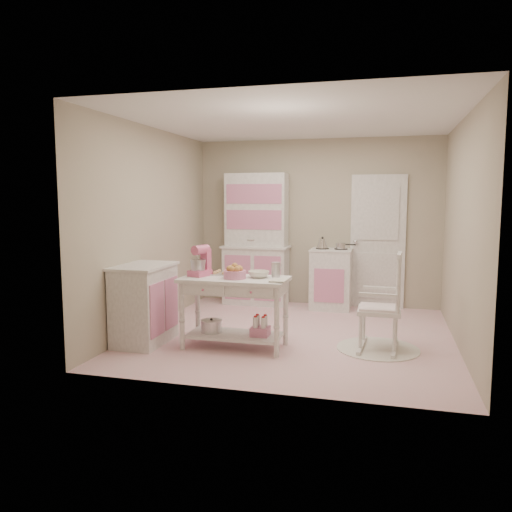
% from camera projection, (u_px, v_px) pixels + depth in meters
% --- Properties ---
extents(room_shell, '(3.84, 3.84, 2.62)m').
position_uv_depth(room_shell, '(295.00, 201.00, 6.00)').
color(room_shell, pink).
rests_on(room_shell, ground).
extents(door, '(0.82, 0.05, 2.04)m').
position_uv_depth(door, '(378.00, 242.00, 7.63)').
color(door, white).
rests_on(door, ground).
extents(hutch, '(1.06, 0.50, 2.08)m').
position_uv_depth(hutch, '(256.00, 239.00, 7.90)').
color(hutch, white).
rests_on(hutch, ground).
extents(stove, '(0.62, 0.57, 0.92)m').
position_uv_depth(stove, '(331.00, 279.00, 7.62)').
color(stove, white).
rests_on(stove, ground).
extents(base_cabinet, '(0.54, 0.84, 0.92)m').
position_uv_depth(base_cabinet, '(144.00, 304.00, 5.81)').
color(base_cabinet, white).
rests_on(base_cabinet, ground).
extents(lace_rug, '(0.92, 0.92, 0.01)m').
position_uv_depth(lace_rug, '(378.00, 349.00, 5.60)').
color(lace_rug, white).
rests_on(lace_rug, ground).
extents(rocking_chair, '(0.52, 0.75, 1.10)m').
position_uv_depth(rocking_chair, '(379.00, 301.00, 5.54)').
color(rocking_chair, white).
rests_on(rocking_chair, ground).
extents(work_table, '(1.20, 0.60, 0.80)m').
position_uv_depth(work_table, '(235.00, 313.00, 5.63)').
color(work_table, white).
rests_on(work_table, ground).
extents(stand_mixer, '(0.28, 0.33, 0.34)m').
position_uv_depth(stand_mixer, '(200.00, 261.00, 5.69)').
color(stand_mixer, '#D65A86').
rests_on(stand_mixer, work_table).
extents(cookie_tray, '(0.34, 0.24, 0.02)m').
position_uv_depth(cookie_tray, '(227.00, 274.00, 5.80)').
color(cookie_tray, silver).
rests_on(cookie_tray, work_table).
extents(bread_basket, '(0.25, 0.25, 0.09)m').
position_uv_depth(bread_basket, '(235.00, 274.00, 5.53)').
color(bread_basket, pink).
rests_on(bread_basket, work_table).
extents(mixing_bowl, '(0.24, 0.24, 0.07)m').
position_uv_depth(mixing_bowl, '(259.00, 274.00, 5.59)').
color(mixing_bowl, silver).
rests_on(mixing_bowl, work_table).
extents(metal_pitcher, '(0.10, 0.10, 0.17)m').
position_uv_depth(metal_pitcher, '(276.00, 270.00, 5.62)').
color(metal_pitcher, silver).
rests_on(metal_pitcher, work_table).
extents(recipe_book, '(0.18, 0.24, 0.02)m').
position_uv_depth(recipe_book, '(271.00, 280.00, 5.36)').
color(recipe_book, silver).
rests_on(recipe_book, work_table).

